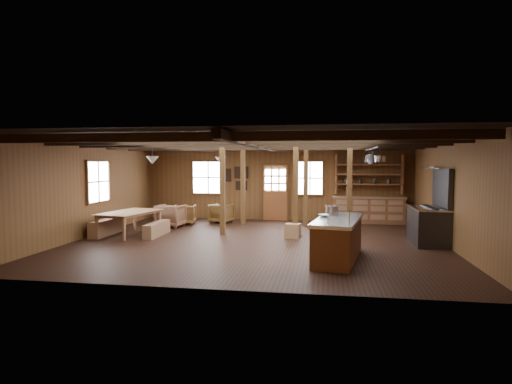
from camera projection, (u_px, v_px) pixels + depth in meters
room at (257, 191)px, 11.70m from camera, size 10.04×9.04×2.84m
ceiling_joists at (258, 144)px, 11.78m from camera, size 9.80×8.82×0.18m
timber_posts at (283, 187)px, 13.66m from camera, size 3.95×2.35×2.80m
back_door at (275, 197)px, 16.12m from camera, size 1.02×0.08×2.15m
window_back_left at (208, 178)px, 16.49m from camera, size 1.32×0.06×1.32m
window_back_right at (310, 178)px, 15.87m from camera, size 1.02×0.06×1.32m
window_left at (98, 182)px, 12.96m from camera, size 0.14×1.24×1.32m
notice_boards at (236, 177)px, 16.31m from camera, size 1.08×0.03×0.90m
back_counter at (368, 207)px, 15.36m from camera, size 2.55×0.60×2.45m
pendant_lamps at (189, 160)px, 12.98m from camera, size 1.86×2.36×0.66m
pot_rack at (372, 158)px, 11.44m from camera, size 0.39×3.00×0.43m
kitchen_island at (338, 239)px, 9.60m from camera, size 1.30×2.61×1.20m
step_stool at (293, 231)px, 12.33m from camera, size 0.53×0.41×0.42m
commercial_range at (430, 219)px, 11.42m from camera, size 0.86×1.69×2.08m
dining_table at (131, 223)px, 12.83m from camera, size 1.46×2.19×0.71m
bench_wall at (108, 227)px, 12.96m from camera, size 0.33×1.74×0.48m
bench_aisle at (157, 229)px, 12.71m from camera, size 0.28×1.48×0.41m
armchair_a at (185, 214)px, 15.10m from camera, size 0.88×0.89×0.70m
armchair_b at (221, 213)px, 15.50m from camera, size 0.90×0.92×0.69m
armchair_c at (171, 216)px, 14.41m from camera, size 0.90×0.93×0.78m
counter_pot at (332, 210)px, 10.40m from camera, size 0.32×0.32×0.19m
bowl at (324, 216)px, 9.81m from camera, size 0.28×0.28×0.06m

